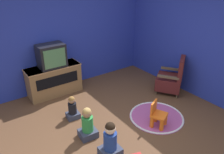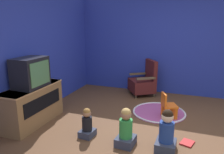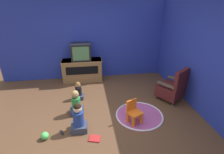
{
  "view_description": "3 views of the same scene",
  "coord_description": "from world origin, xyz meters",
  "px_view_note": "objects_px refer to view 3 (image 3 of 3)",
  "views": [
    {
      "loc": [
        -2.01,
        -2.5,
        2.74
      ],
      "look_at": [
        0.34,
        0.79,
        0.81
      ],
      "focal_mm": 35.0,
      "sensor_mm": 36.0,
      "label": 1
    },
    {
      "loc": [
        -3.51,
        -0.52,
        1.89
      ],
      "look_at": [
        0.4,
        0.91,
        0.84
      ],
      "focal_mm": 35.0,
      "sensor_mm": 36.0,
      "label": 2
    },
    {
      "loc": [
        -0.21,
        -3.25,
        2.54
      ],
      "look_at": [
        0.38,
        0.67,
        0.76
      ],
      "focal_mm": 28.0,
      "sensor_mm": 36.0,
      "label": 3
    }
  ],
  "objects_px": {
    "child_watching_center": "(79,119)",
    "remote_control": "(62,133)",
    "tv_cabinet": "(82,70)",
    "television": "(81,52)",
    "black_armchair": "(172,88)",
    "toy_ball": "(45,136)",
    "child_watching_left": "(76,104)",
    "yellow_kid_chair": "(134,114)",
    "child_watching_right": "(79,91)",
    "book": "(95,138)"
  },
  "relations": [
    {
      "from": "child_watching_left",
      "to": "toy_ball",
      "type": "relative_size",
      "value": 4.02
    },
    {
      "from": "black_armchair",
      "to": "remote_control",
      "type": "bearing_deg",
      "value": -16.16
    },
    {
      "from": "child_watching_left",
      "to": "remote_control",
      "type": "relative_size",
      "value": 4.02
    },
    {
      "from": "child_watching_center",
      "to": "remote_control",
      "type": "bearing_deg",
      "value": -172.57
    },
    {
      "from": "television",
      "to": "yellow_kid_chair",
      "type": "distance_m",
      "value": 2.75
    },
    {
      "from": "child_watching_left",
      "to": "toy_ball",
      "type": "bearing_deg",
      "value": -123.31
    },
    {
      "from": "yellow_kid_chair",
      "to": "child_watching_center",
      "type": "relative_size",
      "value": 0.8
    },
    {
      "from": "black_armchair",
      "to": "child_watching_center",
      "type": "distance_m",
      "value": 2.62
    },
    {
      "from": "television",
      "to": "toy_ball",
      "type": "bearing_deg",
      "value": -105.62
    },
    {
      "from": "black_armchair",
      "to": "child_watching_left",
      "type": "height_order",
      "value": "black_armchair"
    },
    {
      "from": "child_watching_center",
      "to": "book",
      "type": "distance_m",
      "value": 0.51
    },
    {
      "from": "child_watching_center",
      "to": "remote_control",
      "type": "relative_size",
      "value": 4.25
    },
    {
      "from": "black_armchair",
      "to": "toy_ball",
      "type": "distance_m",
      "value": 3.31
    },
    {
      "from": "tv_cabinet",
      "to": "television",
      "type": "distance_m",
      "value": 0.63
    },
    {
      "from": "television",
      "to": "black_armchair",
      "type": "bearing_deg",
      "value": -33.69
    },
    {
      "from": "television",
      "to": "child_watching_left",
      "type": "xyz_separation_m",
      "value": [
        -0.14,
        -1.86,
        -0.73
      ]
    },
    {
      "from": "yellow_kid_chair",
      "to": "child_watching_left",
      "type": "bearing_deg",
      "value": 133.71
    },
    {
      "from": "yellow_kid_chair",
      "to": "child_watching_right",
      "type": "height_order",
      "value": "yellow_kid_chair"
    },
    {
      "from": "black_armchair",
      "to": "yellow_kid_chair",
      "type": "height_order",
      "value": "black_armchair"
    },
    {
      "from": "child_watching_left",
      "to": "tv_cabinet",
      "type": "bearing_deg",
      "value": 90.03
    },
    {
      "from": "tv_cabinet",
      "to": "remote_control",
      "type": "height_order",
      "value": "tv_cabinet"
    },
    {
      "from": "child_watching_right",
      "to": "book",
      "type": "distance_m",
      "value": 1.66
    },
    {
      "from": "yellow_kid_chair",
      "to": "remote_control",
      "type": "distance_m",
      "value": 1.58
    },
    {
      "from": "child_watching_center",
      "to": "toy_ball",
      "type": "distance_m",
      "value": 0.71
    },
    {
      "from": "child_watching_left",
      "to": "child_watching_center",
      "type": "distance_m",
      "value": 0.62
    },
    {
      "from": "black_armchair",
      "to": "yellow_kid_chair",
      "type": "distance_m",
      "value": 1.49
    },
    {
      "from": "black_armchair",
      "to": "remote_control",
      "type": "distance_m",
      "value": 2.99
    },
    {
      "from": "child_watching_left",
      "to": "child_watching_right",
      "type": "xyz_separation_m",
      "value": [
        0.03,
        0.69,
        -0.05
      ]
    },
    {
      "from": "child_watching_center",
      "to": "toy_ball",
      "type": "height_order",
      "value": "child_watching_center"
    },
    {
      "from": "child_watching_right",
      "to": "toy_ball",
      "type": "xyz_separation_m",
      "value": [
        -0.63,
        -1.46,
        -0.14
      ]
    },
    {
      "from": "remote_control",
      "to": "child_watching_left",
      "type": "bearing_deg",
      "value": -49.47
    },
    {
      "from": "remote_control",
      "to": "tv_cabinet",
      "type": "bearing_deg",
      "value": -35.18
    },
    {
      "from": "tv_cabinet",
      "to": "book",
      "type": "distance_m",
      "value": 2.83
    },
    {
      "from": "black_armchair",
      "to": "remote_control",
      "type": "relative_size",
      "value": 6.03
    },
    {
      "from": "yellow_kid_chair",
      "to": "child_watching_left",
      "type": "distance_m",
      "value": 1.37
    },
    {
      "from": "child_watching_center",
      "to": "book",
      "type": "bearing_deg",
      "value": -43.72
    },
    {
      "from": "child_watching_center",
      "to": "book",
      "type": "height_order",
      "value": "child_watching_center"
    },
    {
      "from": "child_watching_left",
      "to": "book",
      "type": "relative_size",
      "value": 2.34
    },
    {
      "from": "tv_cabinet",
      "to": "toy_ball",
      "type": "relative_size",
      "value": 8.37
    },
    {
      "from": "television",
      "to": "child_watching_left",
      "type": "height_order",
      "value": "television"
    },
    {
      "from": "tv_cabinet",
      "to": "remote_control",
      "type": "xyz_separation_m",
      "value": [
        -0.43,
        -2.53,
        -0.37
      ]
    },
    {
      "from": "child_watching_left",
      "to": "child_watching_right",
      "type": "distance_m",
      "value": 0.69
    },
    {
      "from": "remote_control",
      "to": "child_watching_center",
      "type": "bearing_deg",
      "value": -109.76
    },
    {
      "from": "television",
      "to": "toy_ball",
      "type": "relative_size",
      "value": 3.97
    },
    {
      "from": "television",
      "to": "remote_control",
      "type": "height_order",
      "value": "television"
    },
    {
      "from": "book",
      "to": "toy_ball",
      "type": "bearing_deg",
      "value": 9.01
    },
    {
      "from": "black_armchair",
      "to": "toy_ball",
      "type": "relative_size",
      "value": 6.02
    },
    {
      "from": "tv_cabinet",
      "to": "black_armchair",
      "type": "relative_size",
      "value": 1.39
    },
    {
      "from": "child_watching_right",
      "to": "book",
      "type": "xyz_separation_m",
      "value": [
        0.34,
        -1.61,
        -0.21
      ]
    },
    {
      "from": "tv_cabinet",
      "to": "black_armchair",
      "type": "bearing_deg",
      "value": -33.99
    }
  ]
}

